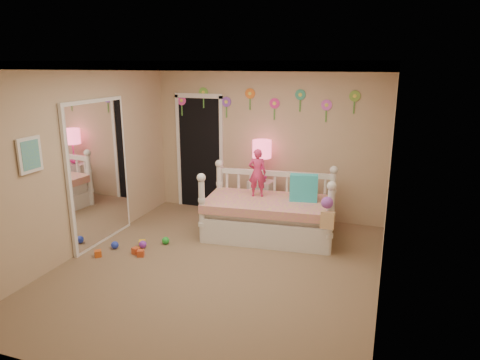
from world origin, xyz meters
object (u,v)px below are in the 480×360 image
at_px(daybed, 269,203).
at_px(child, 257,173).
at_px(nightstand, 261,200).
at_px(table_lamp, 262,154).

bearing_deg(daybed, child, 147.76).
distance_m(daybed, nightstand, 0.82).
distance_m(nightstand, table_lamp, 0.79).
bearing_deg(table_lamp, child, -79.54).
xyz_separation_m(daybed, nightstand, (-0.34, 0.72, -0.19)).
height_order(daybed, nightstand, daybed).
height_order(daybed, table_lamp, table_lamp).
bearing_deg(daybed, table_lamp, 109.51).
xyz_separation_m(daybed, child, (-0.23, 0.11, 0.43)).
height_order(child, table_lamp, table_lamp).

